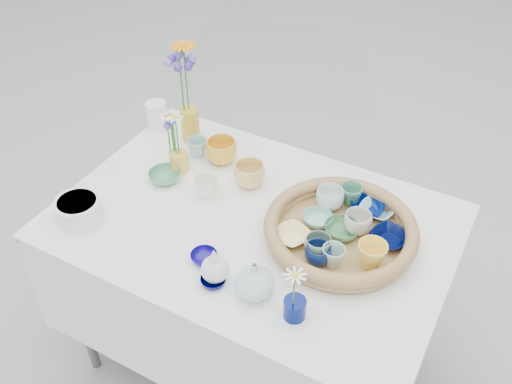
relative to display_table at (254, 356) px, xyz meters
The scene contains 34 objects.
ground 0.00m from the display_table, ahead, with size 80.00×80.00×0.00m, color #A7A7A1.
display_table is the anchor object (origin of this frame).
wicker_tray 0.85m from the display_table, 10.12° to the left, with size 0.47×0.47×0.08m, color #916340, non-canonical shape.
tray_ceramic_0 0.88m from the display_table, 31.87° to the left, with size 0.11×0.11×0.03m, color #01145A.
tray_ceramic_1 0.91m from the display_table, 13.69° to the left, with size 0.11×0.11×0.03m, color black.
tray_ceramic_2 0.92m from the display_table, ahead, with size 0.09×0.09×0.08m, color #FFD652.
tray_ceramic_3 0.85m from the display_table, 12.15° to the left, with size 0.11×0.11×0.03m, color #40764A.
tray_ceramic_4 0.86m from the display_table, 12.42° to the right, with size 0.08×0.08×0.07m, color gray.
tray_ceramic_5 0.82m from the display_table, 20.22° to the left, with size 0.10×0.10×0.03m, color #84C4AD.
tray_ceramic_6 0.86m from the display_table, 38.85° to the left, with size 0.09×0.09×0.07m, color silver.
tray_ceramic_7 0.88m from the display_table, 17.00° to the left, with size 0.09×0.09×0.07m, color silver.
tray_ceramic_8 0.89m from the display_table, 31.16° to the left, with size 0.11×0.11×0.03m, color #9DE1FA.
tray_ceramic_9 0.86m from the display_table, 17.29° to the right, with size 0.08×0.08×0.06m, color #091C54.
tray_ceramic_10 0.81m from the display_table, 11.85° to the right, with size 0.11×0.11×0.03m, color #FFE492.
tray_ceramic_11 0.87m from the display_table, 12.64° to the right, with size 0.07×0.07×0.06m, color #A9CBBE.
tray_ceramic_12 0.88m from the display_table, 40.63° to the left, with size 0.07×0.07×0.07m, color #488E6E.
loose_ceramic_0 0.88m from the display_table, 138.85° to the left, with size 0.11×0.11×0.09m, color gold.
loose_ceramic_1 0.83m from the display_table, 122.80° to the left, with size 0.11×0.11×0.08m, color #E4BC6B.
loose_ceramic_2 0.87m from the display_table, behind, with size 0.11×0.11×0.03m, color #499064.
loose_ceramic_3 0.83m from the display_table, behind, with size 0.08×0.08×0.08m, color white.
loose_ceramic_4 0.81m from the display_table, 101.08° to the right, with size 0.08×0.08×0.03m, color #0F0571.
loose_ceramic_5 0.90m from the display_table, 149.17° to the left, with size 0.08×0.08×0.07m, color #8DBFB0.
loose_ceramic_6 0.83m from the display_table, 84.04° to the right, with size 0.08×0.08×0.02m, color #00013C.
fluted_bowl 0.98m from the display_table, 151.70° to the right, with size 0.15×0.15×0.08m, color white, non-canonical shape.
bud_vase_paleblue 0.87m from the display_table, 84.48° to the right, with size 0.08×0.08×0.13m, color silver, non-canonical shape.
bud_vase_seafoam 0.88m from the display_table, 60.06° to the right, with size 0.11×0.11×0.12m, color silver.
bud_vase_cobalt 0.89m from the display_table, 44.51° to the right, with size 0.06×0.06×0.06m, color #000C53.
single_daisy 0.97m from the display_table, 45.65° to the right, with size 0.07×0.07×0.13m, color white, non-canonical shape.
tall_vase_yellow 0.98m from the display_table, 146.29° to the left, with size 0.07×0.07×0.13m, color gold.
gerbera 1.15m from the display_table, 145.96° to the left, with size 0.10×0.10×0.27m, color #FF9706, non-canonical shape.
hydrangea 1.13m from the display_table, 148.13° to the left, with size 0.08×0.08×0.28m, color #462E94, non-canonical shape.
white_pitcher 1.05m from the display_table, 153.89° to the left, with size 0.12×0.08×0.11m, color white, non-canonical shape.
daisy_cup 0.89m from the display_table, 163.51° to the left, with size 0.07×0.07×0.07m, color gold.
daisy_posy 1.00m from the display_table, 163.74° to the left, with size 0.09×0.09×0.17m, color white, non-canonical shape.
Camera 1 is at (0.66, -1.18, 2.03)m, focal length 40.00 mm.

